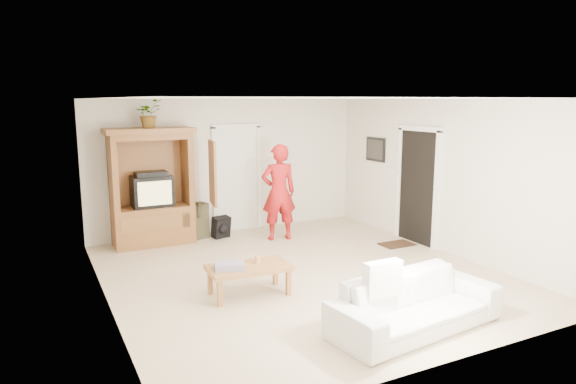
% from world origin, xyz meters
% --- Properties ---
extents(floor, '(6.00, 6.00, 0.00)m').
position_xyz_m(floor, '(0.00, 0.00, 0.00)').
color(floor, tan).
rests_on(floor, ground).
extents(ceiling, '(6.00, 6.00, 0.00)m').
position_xyz_m(ceiling, '(0.00, 0.00, 2.60)').
color(ceiling, white).
rests_on(ceiling, floor).
extents(wall_back, '(5.50, 0.00, 5.50)m').
position_xyz_m(wall_back, '(0.00, 3.00, 1.30)').
color(wall_back, silver).
rests_on(wall_back, floor).
extents(wall_front, '(5.50, 0.00, 5.50)m').
position_xyz_m(wall_front, '(0.00, -3.00, 1.30)').
color(wall_front, silver).
rests_on(wall_front, floor).
extents(wall_left, '(0.00, 6.00, 6.00)m').
position_xyz_m(wall_left, '(-2.75, 0.00, 1.30)').
color(wall_left, silver).
rests_on(wall_left, floor).
extents(wall_right, '(0.00, 6.00, 6.00)m').
position_xyz_m(wall_right, '(2.75, 0.00, 1.30)').
color(wall_right, silver).
rests_on(wall_right, floor).
extents(armoire, '(1.82, 1.14, 2.10)m').
position_xyz_m(armoire, '(-1.58, 2.66, 0.91)').
color(armoire, brown).
rests_on(armoire, floor).
extents(door_back, '(0.85, 0.05, 2.04)m').
position_xyz_m(door_back, '(0.15, 2.97, 1.02)').
color(door_back, white).
rests_on(door_back, floor).
extents(doorway_right, '(0.05, 0.90, 2.04)m').
position_xyz_m(doorway_right, '(2.73, 0.60, 1.02)').
color(doorway_right, black).
rests_on(doorway_right, floor).
extents(framed_picture, '(0.03, 0.60, 0.48)m').
position_xyz_m(framed_picture, '(2.73, 1.90, 1.60)').
color(framed_picture, black).
rests_on(framed_picture, wall_right).
extents(doormat, '(0.60, 0.40, 0.02)m').
position_xyz_m(doormat, '(2.30, 0.60, 0.01)').
color(doormat, '#382316').
rests_on(doormat, floor).
extents(plant, '(0.59, 0.58, 0.50)m').
position_xyz_m(plant, '(-1.60, 2.63, 2.35)').
color(plant, '#4C7238').
rests_on(plant, armoire).
extents(man, '(0.72, 0.54, 1.79)m').
position_xyz_m(man, '(0.57, 1.92, 0.90)').
color(man, '#A91619').
rests_on(man, floor).
extents(sofa, '(2.16, 1.05, 0.61)m').
position_xyz_m(sofa, '(0.27, -2.24, 0.30)').
color(sofa, silver).
rests_on(sofa, floor).
extents(coffee_table, '(1.12, 0.65, 0.41)m').
position_xyz_m(coffee_table, '(-1.01, -0.42, 0.35)').
color(coffee_table, '#A16E37').
rests_on(coffee_table, floor).
extents(towel, '(0.44, 0.37, 0.08)m').
position_xyz_m(towel, '(-1.29, -0.42, 0.45)').
color(towel, '#C6426A').
rests_on(towel, coffee_table).
extents(candle, '(0.08, 0.08, 0.10)m').
position_xyz_m(candle, '(-0.87, -0.37, 0.46)').
color(candle, tan).
rests_on(candle, coffee_table).
extents(backpack_black, '(0.36, 0.27, 0.40)m').
position_xyz_m(backpack_black, '(-0.37, 2.49, 0.20)').
color(backpack_black, black).
rests_on(backpack_black, floor).
extents(backpack_olive, '(0.42, 0.36, 0.67)m').
position_xyz_m(backpack_olive, '(-0.77, 2.67, 0.34)').
color(backpack_olive, '#47442B').
rests_on(backpack_olive, floor).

